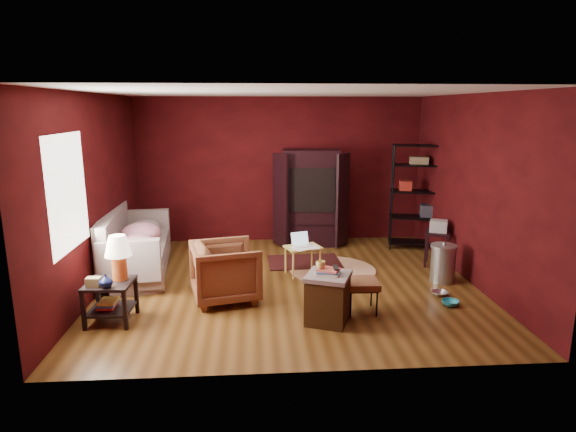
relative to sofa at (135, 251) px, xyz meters
name	(u,v)px	position (x,y,z in m)	size (l,w,h in m)	color
room	(286,192)	(2.36, -0.60, 1.03)	(5.54, 5.04, 2.84)	brown
sofa	(135,251)	(0.00, 0.00, 0.00)	(1.93, 0.56, 0.75)	gray
armchair	(225,269)	(1.48, -1.13, 0.06)	(0.86, 0.80, 0.88)	black
pet_bowl_steel	(440,288)	(4.49, -1.20, -0.26)	(0.23, 0.06, 0.23)	#B9BBC1
pet_bowl_turquoise	(451,298)	(4.50, -1.57, -0.26)	(0.23, 0.07, 0.23)	teal
vase	(106,281)	(0.13, -1.92, 0.22)	(0.16, 0.16, 0.16)	#0D1643
mug	(321,264)	(2.68, -1.93, 0.37)	(0.12, 0.09, 0.12)	#DFD26D
side_table	(114,270)	(0.17, -1.70, 0.27)	(0.56, 0.56, 1.08)	black
sofa_cushions	(134,247)	(-0.02, 0.02, 0.07)	(1.11, 2.29, 0.92)	gray
hamper	(328,297)	(2.77, -1.95, -0.05)	(0.66, 0.66, 0.71)	#40250E
footstool	(362,285)	(3.26, -1.67, -0.01)	(0.43, 0.43, 0.43)	black
rug_round	(332,270)	(3.15, -0.02, -0.37)	(1.84, 1.84, 0.01)	beige
rug_oriental	(304,261)	(2.73, 0.40, -0.36)	(1.25, 0.86, 0.01)	#481313
laptop_desk	(303,249)	(2.64, -0.17, 0.03)	(0.62, 0.54, 0.66)	#FFE474
tv_armoire	(311,196)	(2.96, 1.52, 0.57)	(1.44, 0.81, 1.83)	black
wire_shelving	(418,192)	(4.91, 1.15, 0.69)	(1.02, 0.61, 1.95)	black
small_stand	(438,232)	(4.92, 0.09, 0.21)	(0.52, 0.52, 0.78)	black
trash_can	(443,263)	(4.73, -0.66, -0.08)	(0.49, 0.49, 0.62)	#B6BCBE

